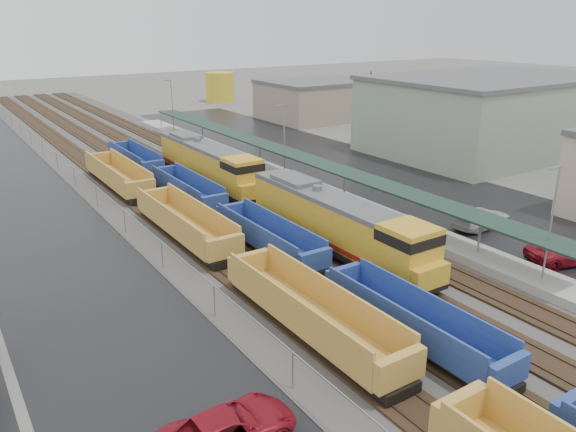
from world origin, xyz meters
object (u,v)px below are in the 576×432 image
object	(u,v)px
locomotive_trail	(210,164)
storage_tank	(220,87)
parked_car_east_b	(567,252)
well_string_yellow	(311,314)
parked_car_west_c	(228,429)
parked_car_east_c	(482,218)
well_string_blue	(329,274)
locomotive_lead	(339,224)

from	to	relation	value
locomotive_trail	storage_tank	distance (m)	63.17
parked_car_east_b	well_string_yellow	bearing A→B (deg)	102.65
well_string_yellow	storage_tank	size ratio (longest dim) A/B	13.67
well_string_yellow	parked_car_west_c	distance (m)	9.15
locomotive_trail	parked_car_west_c	world-z (taller)	locomotive_trail
storage_tank	parked_car_east_c	bearing A→B (deg)	-101.51
well_string_blue	parked_car_east_b	distance (m)	17.47
locomotive_lead	locomotive_trail	size ratio (longest dim) A/B	1.00
storage_tank	parked_car_east_b	world-z (taller)	storage_tank
well_string_blue	parked_car_east_b	bearing A→B (deg)	-19.27
locomotive_trail	storage_tank	bearing A→B (deg)	62.26
storage_tank	well_string_blue	bearing A→B (deg)	-112.40
storage_tank	locomotive_trail	bearing A→B (deg)	-117.74
parked_car_west_c	parked_car_east_b	size ratio (longest dim) A/B	1.00
locomotive_trail	well_string_yellow	world-z (taller)	locomotive_trail
storage_tank	parked_car_west_c	xyz separation A→B (m)	(-45.02, -89.79, -2.17)
locomotive_trail	parked_car_east_c	size ratio (longest dim) A/B	3.50
locomotive_trail	well_string_blue	distance (m)	25.47
locomotive_trail	well_string_yellow	xyz separation A→B (m)	(-8.00, -28.84, -1.14)
well_string_blue	parked_car_east_c	distance (m)	17.45
locomotive_trail	storage_tank	size ratio (longest dim) A/B	3.30
locomotive_lead	storage_tank	world-z (taller)	storage_tank
well_string_yellow	well_string_blue	size ratio (longest dim) A/B	0.95
well_string_yellow	parked_car_west_c	size ratio (longest dim) A/B	14.22
well_string_blue	parked_car_east_b	world-z (taller)	well_string_blue
locomotive_trail	well_string_yellow	bearing A→B (deg)	-105.51
well_string_yellow	parked_car_east_c	size ratio (longest dim) A/B	14.50
parked_car_east_c	well_string_blue	bearing A→B (deg)	96.65
locomotive_trail	parked_car_east_c	world-z (taller)	locomotive_trail
well_string_blue	parked_car_east_b	size ratio (longest dim) A/B	14.99
well_string_blue	well_string_yellow	bearing A→B (deg)	-137.15
storage_tank	parked_car_east_b	xyz separation A→B (m)	(-16.91, -86.80, -2.17)
locomotive_trail	parked_car_east_c	bearing A→B (deg)	-59.99
parked_car_west_c	parked_car_east_c	bearing A→B (deg)	-69.91
locomotive_lead	parked_car_east_c	world-z (taller)	locomotive_lead
locomotive_trail	well_string_blue	size ratio (longest dim) A/B	0.23
locomotive_trail	parked_car_west_c	size ratio (longest dim) A/B	3.43
parked_car_east_b	parked_car_east_c	bearing A→B (deg)	12.26
parked_car_west_c	parked_car_east_c	world-z (taller)	parked_car_east_c
well_string_yellow	parked_car_west_c	world-z (taller)	well_string_yellow
locomotive_lead	storage_tank	distance (m)	82.34
locomotive_lead	locomotive_trail	world-z (taller)	same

